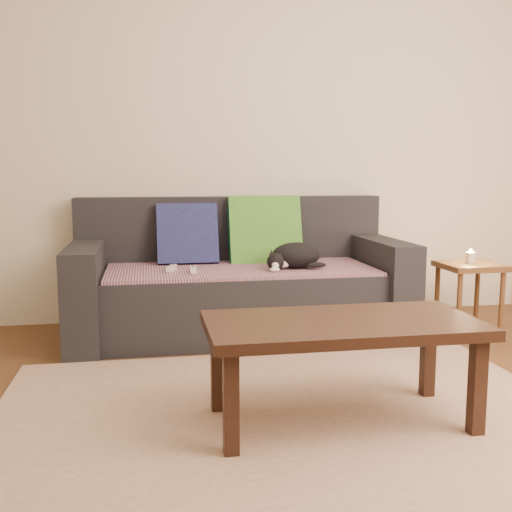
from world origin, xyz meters
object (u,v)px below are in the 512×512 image
at_px(wii_remote_a, 171,268).
at_px(wii_remote_b, 193,270).
at_px(cat, 294,256).
at_px(sofa, 238,285).
at_px(coffee_table, 342,333).
at_px(side_table, 470,275).

relative_size(wii_remote_a, wii_remote_b, 1.00).
distance_m(cat, wii_remote_b, 0.64).
bearing_deg(sofa, coffee_table, -82.65).
bearing_deg(wii_remote_a, side_table, -79.11).
bearing_deg(wii_remote_b, sofa, -50.36).
bearing_deg(sofa, wii_remote_a, -161.81).
relative_size(sofa, coffee_table, 1.90).
xyz_separation_m(wii_remote_b, coffee_table, (0.50, -1.30, -0.07)).
bearing_deg(cat, wii_remote_a, -175.13).
bearing_deg(side_table, cat, 175.23).
relative_size(cat, coffee_table, 0.34).
relative_size(cat, side_table, 0.83).
height_order(wii_remote_a, coffee_table, wii_remote_a).
xyz_separation_m(side_table, coffee_table, (-1.28, -1.24, 0.01)).
xyz_separation_m(wii_remote_a, coffee_table, (0.63, -1.38, -0.07)).
height_order(side_table, coffee_table, side_table).
xyz_separation_m(sofa, wii_remote_b, (-0.31, -0.22, 0.15)).
bearing_deg(wii_remote_a, sofa, -56.85).
height_order(wii_remote_a, wii_remote_b, same).
bearing_deg(wii_remote_b, wii_remote_a, 61.05).
bearing_deg(side_table, wii_remote_a, 175.93).
distance_m(wii_remote_a, coffee_table, 1.52).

